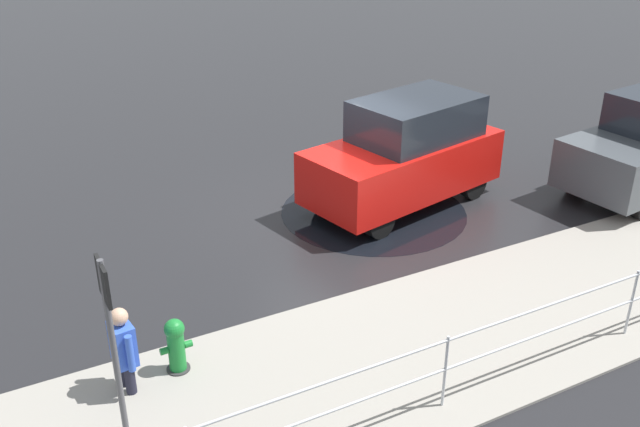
{
  "coord_description": "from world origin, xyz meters",
  "views": [
    {
      "loc": [
        5.85,
        10.59,
        5.93
      ],
      "look_at": [
        1.04,
        1.5,
        0.9
      ],
      "focal_mm": 40.0,
      "sensor_mm": 36.0,
      "label": 1
    }
  ],
  "objects_px": {
    "moving_hatchback": "(406,153)",
    "fire_hydrant": "(176,347)",
    "sign_post": "(110,328)",
    "pedestrian": "(123,346)"
  },
  "relations": [
    {
      "from": "pedestrian",
      "to": "sign_post",
      "type": "height_order",
      "value": "sign_post"
    },
    {
      "from": "moving_hatchback",
      "to": "sign_post",
      "type": "bearing_deg",
      "value": 31.44
    },
    {
      "from": "pedestrian",
      "to": "fire_hydrant",
      "type": "bearing_deg",
      "value": -173.5
    },
    {
      "from": "moving_hatchback",
      "to": "fire_hydrant",
      "type": "relative_size",
      "value": 5.2
    },
    {
      "from": "fire_hydrant",
      "to": "moving_hatchback",
      "type": "bearing_deg",
      "value": -151.72
    },
    {
      "from": "moving_hatchback",
      "to": "pedestrian",
      "type": "bearing_deg",
      "value": 26.22
    },
    {
      "from": "fire_hydrant",
      "to": "sign_post",
      "type": "xyz_separation_m",
      "value": [
        0.91,
        0.96,
        1.18
      ]
    },
    {
      "from": "moving_hatchback",
      "to": "sign_post",
      "type": "height_order",
      "value": "sign_post"
    },
    {
      "from": "fire_hydrant",
      "to": "sign_post",
      "type": "distance_m",
      "value": 1.77
    },
    {
      "from": "moving_hatchback",
      "to": "fire_hydrant",
      "type": "distance_m",
      "value": 6.28
    }
  ]
}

